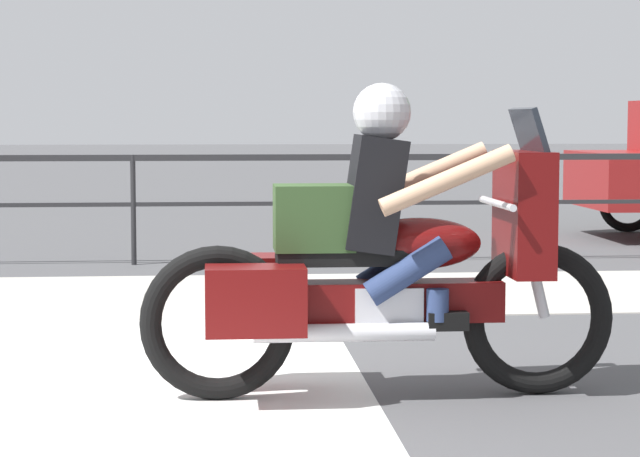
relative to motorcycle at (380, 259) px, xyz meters
The scene contains 5 objects.
ground_plane 1.77m from the motorcycle, 169.35° to the left, with size 120.00×120.00×0.00m, color #4C4C4F.
sidewalk_band 4.09m from the motorcycle, 113.30° to the left, with size 44.00×2.40×0.01m, color #B7B2A8.
crosswalk_band 1.75m from the motorcycle, behind, with size 3.15×6.00×0.01m, color silver.
fence_railing 6.06m from the motorcycle, 105.25° to the left, with size 36.00×0.05×1.06m.
motorcycle is the anchor object (origin of this frame).
Camera 1 is at (0.77, -6.45, 1.41)m, focal length 70.00 mm.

